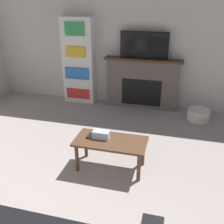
{
  "coord_description": "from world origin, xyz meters",
  "views": [
    {
      "loc": [
        0.96,
        -0.45,
        2.19
      ],
      "look_at": [
        0.1,
        2.81,
        0.67
      ],
      "focal_mm": 42.0,
      "sensor_mm": 36.0,
      "label": 1
    }
  ],
  "objects_px": {
    "tv": "(144,45)",
    "bookshelf": "(79,61)",
    "fireplace": "(142,83)",
    "storage_basket": "(198,115)",
    "coffee_table": "(110,144)"
  },
  "relations": [
    {
      "from": "tv",
      "to": "bookshelf",
      "type": "height_order",
      "value": "bookshelf"
    },
    {
      "from": "fireplace",
      "to": "storage_basket",
      "type": "distance_m",
      "value": 1.27
    },
    {
      "from": "bookshelf",
      "to": "storage_basket",
      "type": "height_order",
      "value": "bookshelf"
    },
    {
      "from": "bookshelf",
      "to": "storage_basket",
      "type": "bearing_deg",
      "value": -8.27
    },
    {
      "from": "fireplace",
      "to": "storage_basket",
      "type": "bearing_deg",
      "value": -18.74
    },
    {
      "from": "tv",
      "to": "coffee_table",
      "type": "distance_m",
      "value": 2.41
    },
    {
      "from": "tv",
      "to": "storage_basket",
      "type": "relative_size",
      "value": 2.3
    },
    {
      "from": "tv",
      "to": "coffee_table",
      "type": "bearing_deg",
      "value": -92.01
    },
    {
      "from": "fireplace",
      "to": "bookshelf",
      "type": "height_order",
      "value": "bookshelf"
    },
    {
      "from": "fireplace",
      "to": "bookshelf",
      "type": "xyz_separation_m",
      "value": [
        -1.37,
        -0.02,
        0.38
      ]
    },
    {
      "from": "bookshelf",
      "to": "coffee_table",
      "type": "bearing_deg",
      "value": -59.97
    },
    {
      "from": "tv",
      "to": "fireplace",
      "type": "bearing_deg",
      "value": 90.0
    },
    {
      "from": "tv",
      "to": "storage_basket",
      "type": "distance_m",
      "value": 1.68
    },
    {
      "from": "fireplace",
      "to": "coffee_table",
      "type": "relative_size",
      "value": 1.63
    },
    {
      "from": "fireplace",
      "to": "tv",
      "type": "xyz_separation_m",
      "value": [
        -0.0,
        -0.02,
        0.77
      ]
    }
  ]
}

